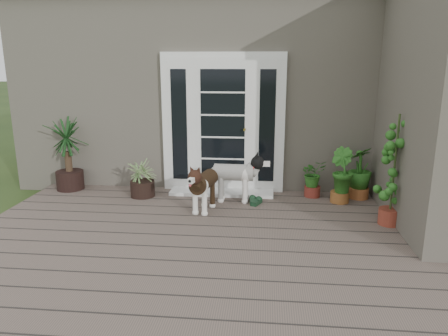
{
  "coord_description": "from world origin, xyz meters",
  "views": [
    {
      "loc": [
        0.46,
        -3.86,
        2.13
      ],
      "look_at": [
        -0.1,
        1.75,
        0.7
      ],
      "focal_mm": 33.8,
      "sensor_mm": 36.0,
      "label": 1
    }
  ],
  "objects": [
    {
      "name": "roof_main",
      "position": [
        0.0,
        4.65,
        3.2
      ],
      "size": [
        7.6,
        4.2,
        0.2
      ],
      "primitive_type": "cube",
      "color": "#2D2826",
      "rests_on": "house_main"
    },
    {
      "name": "herb_a",
      "position": [
        1.19,
        2.4,
        0.36
      ],
      "size": [
        0.47,
        0.47,
        0.48
      ],
      "primitive_type": "imported",
      "rotation": [
        0.0,
        0.0,
        0.31
      ],
      "color": "#1C6422",
      "rests_on": "deck"
    },
    {
      "name": "deck",
      "position": [
        0.0,
        0.4,
        0.06
      ],
      "size": [
        6.2,
        4.6,
        0.12
      ],
      "primitive_type": "cube",
      "color": "#6B5B4C",
      "rests_on": "ground"
    },
    {
      "name": "sapling",
      "position": [
        2.05,
        1.34,
        0.85
      ],
      "size": [
        0.53,
        0.53,
        1.46
      ],
      "primitive_type": null,
      "rotation": [
        0.0,
        0.0,
        -0.29
      ],
      "color": "#215418",
      "rests_on": "deck"
    },
    {
      "name": "door_step",
      "position": [
        -0.2,
        2.4,
        0.14
      ],
      "size": [
        1.6,
        0.4,
        0.05
      ],
      "primitive_type": "cube",
      "color": "white",
      "rests_on": "deck"
    },
    {
      "name": "yucca",
      "position": [
        -2.66,
        2.4,
        0.71
      ],
      "size": [
        1.05,
        1.05,
        1.18
      ],
      "primitive_type": null,
      "rotation": [
        0.0,
        0.0,
        0.35
      ],
      "color": "black",
      "rests_on": "deck"
    },
    {
      "name": "clog_left",
      "position": [
        0.3,
        1.99,
        0.16
      ],
      "size": [
        0.15,
        0.28,
        0.08
      ],
      "primitive_type": null,
      "rotation": [
        0.0,
        0.0,
        0.1
      ],
      "color": "#15351E",
      "rests_on": "deck"
    },
    {
      "name": "spider_plant",
      "position": [
        -1.39,
        2.15,
        0.45
      ],
      "size": [
        0.79,
        0.79,
        0.65
      ],
      "primitive_type": null,
      "rotation": [
        0.0,
        0.0,
        0.36
      ],
      "color": "#A3B26D",
      "rests_on": "deck"
    },
    {
      "name": "house_main",
      "position": [
        0.0,
        4.65,
        1.55
      ],
      "size": [
        7.4,
        4.0,
        3.1
      ],
      "primitive_type": "cube",
      "color": "#665E54",
      "rests_on": "ground"
    },
    {
      "name": "brindle_dog",
      "position": [
        -0.36,
        1.6,
        0.43
      ],
      "size": [
        0.46,
        0.79,
        0.61
      ],
      "primitive_type": null,
      "rotation": [
        0.0,
        0.0,
        2.93
      ],
      "color": "#342212",
      "rests_on": "deck"
    },
    {
      "name": "herb_b",
      "position": [
        1.56,
        2.16,
        0.42
      ],
      "size": [
        0.54,
        0.54,
        0.59
      ],
      "primitive_type": "imported",
      "rotation": [
        0.0,
        0.0,
        2.06
      ],
      "color": "#164E16",
      "rests_on": "deck"
    },
    {
      "name": "clog_right",
      "position": [
        0.35,
        1.94,
        0.16
      ],
      "size": [
        0.22,
        0.3,
        0.08
      ],
      "primitive_type": null,
      "rotation": [
        0.0,
        0.0,
        -0.4
      ],
      "color": "black",
      "rests_on": "deck"
    },
    {
      "name": "herb_c",
      "position": [
        1.88,
        2.4,
        0.44
      ],
      "size": [
        0.58,
        0.58,
        0.64
      ],
      "primitive_type": "imported",
      "rotation": [
        0.0,
        0.0,
        3.93
      ],
      "color": "#235A19",
      "rests_on": "deck"
    },
    {
      "name": "white_dog",
      "position": [
        0.01,
        2.05,
        0.44
      ],
      "size": [
        0.78,
        0.36,
        0.65
      ],
      "primitive_type": null,
      "rotation": [
        0.0,
        0.0,
        -1.6
      ],
      "color": "beige",
      "rests_on": "deck"
    },
    {
      "name": "door_unit",
      "position": [
        -0.2,
        2.6,
        1.19
      ],
      "size": [
        1.9,
        0.14,
        2.15
      ],
      "primitive_type": "cube",
      "color": "white",
      "rests_on": "deck"
    }
  ]
}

